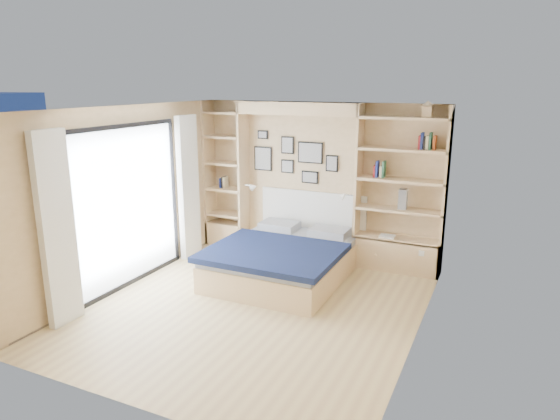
% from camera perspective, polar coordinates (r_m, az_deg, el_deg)
% --- Properties ---
extents(ground, '(4.50, 4.50, 0.00)m').
position_cam_1_polar(ground, '(6.52, -2.81, -11.02)').
color(ground, '#E0C486').
rests_on(ground, ground).
extents(room_shell, '(4.50, 4.50, 4.50)m').
position_cam_1_polar(room_shell, '(7.62, -0.18, 1.37)').
color(room_shell, '#D7B384').
rests_on(room_shell, ground).
extents(bed, '(1.81, 2.27, 1.07)m').
position_cam_1_polar(bed, '(7.35, 0.48, -5.57)').
color(bed, '#E6BD8A').
rests_on(bed, ground).
extents(photo_gallery, '(1.48, 0.02, 0.82)m').
position_cam_1_polar(photo_gallery, '(8.18, 1.49, 6.03)').
color(photo_gallery, black).
rests_on(photo_gallery, ground).
extents(reading_lamps, '(1.92, 0.12, 0.15)m').
position_cam_1_polar(reading_lamps, '(8.01, 1.83, 2.18)').
color(reading_lamps, silver).
rests_on(reading_lamps, ground).
extents(shelf_decor, '(3.54, 0.23, 2.03)m').
position_cam_1_polar(shelf_decor, '(7.53, 12.18, 5.75)').
color(shelf_decor, '#A51E1E').
rests_on(shelf_decor, ground).
extents(deck, '(3.20, 4.00, 0.05)m').
position_cam_1_polar(deck, '(8.68, -24.49, -5.74)').
color(deck, brown).
rests_on(deck, ground).
extents(deck_chair, '(0.70, 0.92, 0.82)m').
position_cam_1_polar(deck_chair, '(9.28, -18.49, -1.36)').
color(deck_chair, tan).
rests_on(deck_chair, ground).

